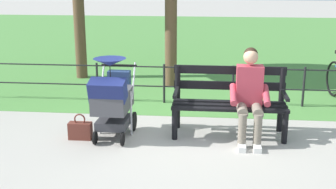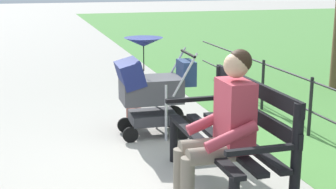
% 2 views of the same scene
% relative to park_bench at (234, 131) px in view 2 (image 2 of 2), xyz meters
% --- Properties ---
extents(ground_plane, '(60.00, 60.00, 0.00)m').
position_rel_park_bench_xyz_m(ground_plane, '(0.48, 0.12, -0.53)').
color(ground_plane, '#ADA89E').
extents(park_bench, '(1.60, 0.60, 0.96)m').
position_rel_park_bench_xyz_m(park_bench, '(0.00, 0.00, 0.00)').
color(park_bench, black).
rests_on(park_bench, ground).
extents(person_on_bench, '(0.53, 0.74, 1.28)m').
position_rel_park_bench_xyz_m(person_on_bench, '(-0.26, 0.22, 0.15)').
color(person_on_bench, slate).
rests_on(person_on_bench, ground).
extents(stroller, '(0.52, 0.90, 1.15)m').
position_rel_park_bench_xyz_m(stroller, '(1.61, 0.34, 0.07)').
color(stroller, black).
rests_on(stroller, ground).
extents(handbag, '(0.32, 0.14, 0.37)m').
position_rel_park_bench_xyz_m(handbag, '(2.06, 0.43, -0.40)').
color(handbag, brown).
rests_on(handbag, ground).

